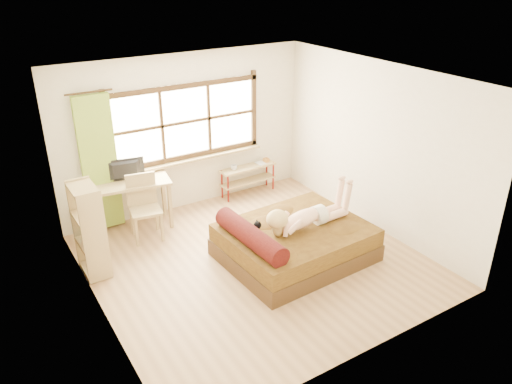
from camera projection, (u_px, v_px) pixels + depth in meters
floor at (256, 261)px, 7.38m from camera, size 4.50×4.50×0.00m
ceiling at (255, 79)px, 6.23m from camera, size 4.50×4.50×0.00m
wall_back at (186, 133)px, 8.53m from camera, size 4.50×0.00×4.50m
wall_front at (372, 252)px, 5.08m from camera, size 4.50×0.00×4.50m
wall_left at (89, 219)px, 5.73m from camera, size 0.00×4.50×4.50m
wall_right at (376, 147)px, 7.88m from camera, size 0.00×4.50×4.50m
window at (186, 125)px, 8.44m from camera, size 2.80×0.16×1.46m
curtain at (99, 164)px, 7.78m from camera, size 0.55×0.10×2.20m
bed at (293, 242)px, 7.33m from camera, size 2.12×1.73×0.78m
woman at (307, 207)px, 7.16m from camera, size 1.45×0.48×0.61m
kitten at (250, 230)px, 6.94m from camera, size 0.31×0.14×0.25m
desk at (128, 188)px, 8.00m from camera, size 1.40×0.82×0.82m
monitor at (125, 171)px, 7.91m from camera, size 0.63×0.19×0.36m
chair at (144, 203)px, 7.84m from camera, size 0.53×0.53×1.03m
pipe_shelf at (249, 174)px, 9.34m from camera, size 1.11×0.31×0.62m
cup at (234, 167)px, 9.11m from camera, size 0.12×0.12×0.10m
book at (257, 164)px, 9.36m from camera, size 0.16×0.21×0.02m
bookshelf at (89, 230)px, 6.85m from camera, size 0.33×0.58×1.34m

